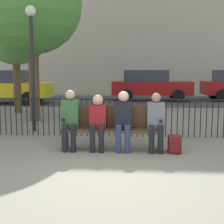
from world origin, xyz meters
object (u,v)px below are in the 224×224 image
Objects in this scene: seated_person_3 at (156,119)px; tree_1 at (15,32)px; park_bench at (112,126)px; parked_car_2 at (6,86)px; seated_person_0 at (70,117)px; backpack at (175,144)px; seated_person_2 at (123,118)px; lamp_post at (32,48)px; seated_person_1 at (98,119)px; tree_0 at (31,4)px; parked_car_0 at (150,85)px.

seated_person_3 is 0.28× the size of tree_1.
parked_car_2 is at bearing 124.43° from park_bench.
parked_car_2 is (-4.93, 8.57, 0.15)m from seated_person_0.
seated_person_0 is 2.19m from backpack.
lamp_post is (-2.48, 1.90, 1.52)m from seated_person_2.
seated_person_0 is 9.89m from parked_car_2.
seated_person_1 is at bearing -44.32° from lamp_post.
lamp_post is at bearing -73.07° from tree_0.
seated_person_2 is at bearing -0.05° from seated_person_0.
seated_person_1 is 5.31m from tree_0.
seated_person_3 is at bearing -47.72° from tree_1.
seated_person_3 is 0.29× the size of parked_car_2.
seated_person_3 is at bearing -52.08° from parked_car_2.
seated_person_3 is at bearing -0.16° from seated_person_2.
seated_person_0 is at bearing -60.11° from parked_car_2.
tree_0 reaches higher than backpack.
backpack is 8.11m from tree_1.
seated_person_2 is (0.23, -0.13, 0.19)m from park_bench.
seated_person_3 is at bearing -31.28° from lamp_post.
seated_person_1 is at bearing -55.42° from tree_1.
parked_car_2 reaches higher than seated_person_3.
parked_car_2 is at bearing 119.27° from tree_1.
seated_person_0 is 0.57m from seated_person_1.
tree_1 reaches higher than lamp_post.
tree_1 is at bearing 128.21° from seated_person_2.
parked_car_2 is (-7.06, 8.67, 0.67)m from backpack.
parked_car_0 reaches higher than seated_person_1.
seated_person_0 is at bearing -62.19° from tree_0.
seated_person_2 is 0.29× the size of parked_car_2.
seated_person_1 is 10.19m from parked_car_2.
seated_person_3 reaches higher than backpack.
seated_person_1 is 3.26× the size of backpack.
backpack is (1.56, -0.09, -0.48)m from seated_person_1.
parked_car_0 is (5.30, 5.19, -2.21)m from tree_1.
tree_0 is at bearing 128.51° from park_bench.
seated_person_3 is 10.58m from parked_car_0.
park_bench is 5.45m from tree_0.
tree_1 is (-3.99, 5.24, 2.55)m from park_bench.
parked_car_2 is (-5.79, 8.44, 0.34)m from park_bench.
tree_1 is 1.31× the size of lamp_post.
park_bench is at bearing -38.33° from lamp_post.
parked_car_0 is at bearing 59.74° from tree_0.
backpack is 0.07× the size of tree_0.
tree_0 reaches higher than seated_person_2.
seated_person_1 is 0.27× the size of tree_1.
parked_car_2 is (-6.68, 8.58, 0.18)m from seated_person_3.
seated_person_1 is 0.28× the size of parked_car_0.
seated_person_2 is (0.52, 0.00, 0.03)m from seated_person_1.
park_bench is 10.24m from parked_car_2.
park_bench is 1.70× the size of seated_person_2.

